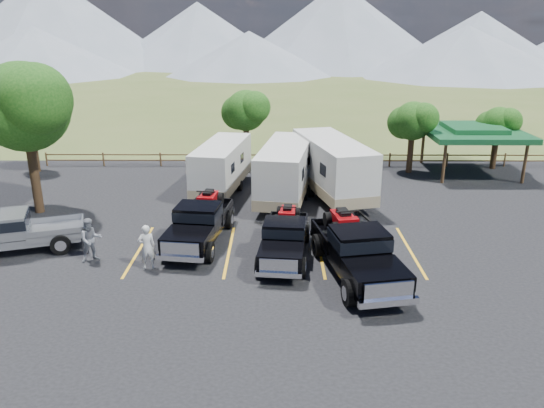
{
  "coord_description": "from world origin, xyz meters",
  "views": [
    {
      "loc": [
        0.04,
        -17.43,
        9.61
      ],
      "look_at": [
        -0.12,
        5.82,
        1.6
      ],
      "focal_mm": 35.0,
      "sensor_mm": 36.0,
      "label": 1
    }
  ],
  "objects_px": {
    "pavilion": "(473,132)",
    "person_b": "(91,240)",
    "trailer_center": "(286,172)",
    "rig_left": "(200,221)",
    "trailer_right": "(332,168)",
    "tree_big_nw": "(24,107)",
    "rig_center": "(285,236)",
    "trailer_left": "(222,167)",
    "pickup_silver": "(14,232)",
    "rig_right": "(356,250)",
    "person_a": "(147,247)"
  },
  "relations": [
    {
      "from": "rig_center",
      "to": "pickup_silver",
      "type": "bearing_deg",
      "value": -176.3
    },
    {
      "from": "person_a",
      "to": "trailer_center",
      "type": "bearing_deg",
      "value": -142.57
    },
    {
      "from": "pavilion",
      "to": "trailer_right",
      "type": "relative_size",
      "value": 0.65
    },
    {
      "from": "rig_center",
      "to": "pickup_silver",
      "type": "height_order",
      "value": "rig_center"
    },
    {
      "from": "trailer_left",
      "to": "person_a",
      "type": "height_order",
      "value": "trailer_left"
    },
    {
      "from": "tree_big_nw",
      "to": "person_a",
      "type": "relative_size",
      "value": 4.14
    },
    {
      "from": "trailer_center",
      "to": "pickup_silver",
      "type": "relative_size",
      "value": 1.46
    },
    {
      "from": "rig_center",
      "to": "rig_right",
      "type": "distance_m",
      "value": 3.3
    },
    {
      "from": "pavilion",
      "to": "trailer_center",
      "type": "distance_m",
      "value": 13.81
    },
    {
      "from": "pickup_silver",
      "to": "trailer_center",
      "type": "bearing_deg",
      "value": 102.33
    },
    {
      "from": "rig_left",
      "to": "trailer_center",
      "type": "xyz_separation_m",
      "value": [
        4.0,
        5.98,
        0.67
      ]
    },
    {
      "from": "rig_left",
      "to": "trailer_left",
      "type": "relative_size",
      "value": 0.76
    },
    {
      "from": "rig_left",
      "to": "trailer_right",
      "type": "bearing_deg",
      "value": 52.13
    },
    {
      "from": "rig_center",
      "to": "trailer_center",
      "type": "relative_size",
      "value": 0.63
    },
    {
      "from": "trailer_right",
      "to": "rig_right",
      "type": "bearing_deg",
      "value": -104.5
    },
    {
      "from": "tree_big_nw",
      "to": "person_a",
      "type": "xyz_separation_m",
      "value": [
        7.37,
        -6.8,
        -4.61
      ]
    },
    {
      "from": "person_a",
      "to": "person_b",
      "type": "relative_size",
      "value": 1.01
    },
    {
      "from": "rig_center",
      "to": "pickup_silver",
      "type": "xyz_separation_m",
      "value": [
        -11.78,
        0.41,
        0.03
      ]
    },
    {
      "from": "tree_big_nw",
      "to": "trailer_right",
      "type": "bearing_deg",
      "value": 9.33
    },
    {
      "from": "tree_big_nw",
      "to": "trailer_right",
      "type": "xyz_separation_m",
      "value": [
        15.79,
        2.59,
        -3.82
      ]
    },
    {
      "from": "rig_left",
      "to": "trailer_left",
      "type": "distance_m",
      "value": 7.68
    },
    {
      "from": "person_a",
      "to": "person_b",
      "type": "xyz_separation_m",
      "value": [
        -2.51,
        0.74,
        -0.01
      ]
    },
    {
      "from": "rig_left",
      "to": "trailer_right",
      "type": "relative_size",
      "value": 0.67
    },
    {
      "from": "pavilion",
      "to": "rig_right",
      "type": "height_order",
      "value": "pavilion"
    },
    {
      "from": "trailer_center",
      "to": "pavilion",
      "type": "bearing_deg",
      "value": 35.11
    },
    {
      "from": "pavilion",
      "to": "person_b",
      "type": "xyz_separation_m",
      "value": [
        -20.69,
        -14.03,
        -1.81
      ]
    },
    {
      "from": "trailer_center",
      "to": "rig_right",
      "type": "bearing_deg",
      "value": -64.83
    },
    {
      "from": "pickup_silver",
      "to": "person_a",
      "type": "bearing_deg",
      "value": 56.5
    },
    {
      "from": "rig_right",
      "to": "pavilion",
      "type": "bearing_deg",
      "value": 46.79
    },
    {
      "from": "trailer_left",
      "to": "tree_big_nw",
      "type": "bearing_deg",
      "value": -149.56
    },
    {
      "from": "pavilion",
      "to": "rig_left",
      "type": "bearing_deg",
      "value": -143.91
    },
    {
      "from": "trailer_left",
      "to": "trailer_right",
      "type": "xyz_separation_m",
      "value": [
        6.36,
        -1.08,
        0.23
      ]
    },
    {
      "from": "trailer_left",
      "to": "person_a",
      "type": "xyz_separation_m",
      "value": [
        -2.06,
        -10.47,
        -0.56
      ]
    },
    {
      "from": "rig_right",
      "to": "pickup_silver",
      "type": "xyz_separation_m",
      "value": [
        -14.58,
        2.16,
        -0.15
      ]
    },
    {
      "from": "tree_big_nw",
      "to": "trailer_center",
      "type": "bearing_deg",
      "value": 8.65
    },
    {
      "from": "trailer_right",
      "to": "pickup_silver",
      "type": "bearing_deg",
      "value": -166.46
    },
    {
      "from": "rig_left",
      "to": "trailer_center",
      "type": "distance_m",
      "value": 7.22
    },
    {
      "from": "trailer_left",
      "to": "trailer_center",
      "type": "height_order",
      "value": "trailer_center"
    },
    {
      "from": "tree_big_nw",
      "to": "rig_center",
      "type": "height_order",
      "value": "tree_big_nw"
    },
    {
      "from": "pickup_silver",
      "to": "tree_big_nw",
      "type": "bearing_deg",
      "value": 174.55
    },
    {
      "from": "trailer_left",
      "to": "rig_center",
      "type": "bearing_deg",
      "value": -59.78
    },
    {
      "from": "rig_right",
      "to": "trailer_center",
      "type": "bearing_deg",
      "value": 95.15
    },
    {
      "from": "pavilion",
      "to": "person_b",
      "type": "distance_m",
      "value": 25.06
    },
    {
      "from": "trailer_center",
      "to": "pickup_silver",
      "type": "bearing_deg",
      "value": -139.71
    },
    {
      "from": "pavilion",
      "to": "rig_center",
      "type": "xyz_separation_m",
      "value": [
        -12.56,
        -13.53,
        -1.84
      ]
    },
    {
      "from": "trailer_center",
      "to": "trailer_right",
      "type": "relative_size",
      "value": 0.96
    },
    {
      "from": "trailer_center",
      "to": "trailer_right",
      "type": "height_order",
      "value": "trailer_right"
    },
    {
      "from": "rig_center",
      "to": "trailer_right",
      "type": "bearing_deg",
      "value": 76.68
    },
    {
      "from": "rig_left",
      "to": "pavilion",
      "type": "bearing_deg",
      "value": 43.52
    },
    {
      "from": "pickup_silver",
      "to": "pavilion",
      "type": "bearing_deg",
      "value": 99.75
    }
  ]
}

